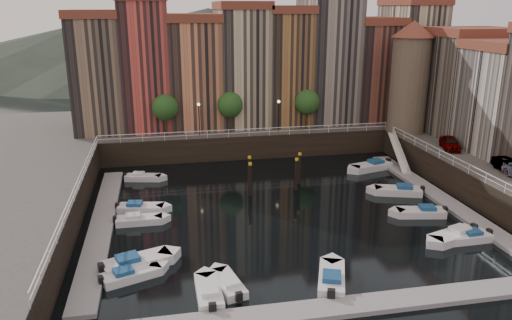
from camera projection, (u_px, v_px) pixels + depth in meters
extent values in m
plane|color=black|center=(279.00, 208.00, 47.46)|extent=(200.00, 200.00, 0.00)
cube|color=black|center=(237.00, 130.00, 71.40)|extent=(80.00, 20.00, 3.00)
cube|color=gray|center=(102.00, 224.00, 43.48)|extent=(2.00, 28.00, 0.35)
cube|color=gray|center=(440.00, 198.00, 49.46)|extent=(2.00, 28.00, 0.35)
cube|color=gray|center=(343.00, 307.00, 31.46)|extent=(30.00, 2.00, 0.35)
cone|color=#2D382D|center=(87.00, 48.00, 143.02)|extent=(80.00, 80.00, 14.00)
cone|color=#2D382D|center=(209.00, 40.00, 148.90)|extent=(100.00, 100.00, 18.00)
cone|color=#2D382D|center=(320.00, 48.00, 156.24)|extent=(70.00, 70.00, 12.00)
cube|color=#7D664F|center=(99.00, 75.00, 63.23)|extent=(6.00, 10.00, 14.00)
cube|color=brown|center=(93.00, 14.00, 61.03)|extent=(6.30, 10.30, 1.00)
cube|color=#C7473E|center=(146.00, 66.00, 64.03)|extent=(5.80, 10.00, 16.00)
cube|color=#D38156|center=(194.00, 75.00, 65.53)|extent=(6.50, 10.00, 13.50)
cube|color=brown|center=(192.00, 18.00, 63.40)|extent=(6.80, 10.30, 1.00)
cube|color=#C9B58E|center=(242.00, 68.00, 66.48)|extent=(6.20, 10.00, 15.00)
cube|color=brown|center=(241.00, 5.00, 64.13)|extent=(6.50, 10.30, 1.00)
cube|color=#996838|center=(285.00, 69.00, 67.65)|extent=(5.60, 10.00, 14.50)
cube|color=brown|center=(286.00, 9.00, 65.37)|extent=(5.90, 10.30, 1.00)
cube|color=gray|center=(327.00, 61.00, 68.46)|extent=(6.40, 10.00, 16.50)
cube|color=brown|center=(369.00, 72.00, 70.12)|extent=(6.00, 10.00, 13.00)
cube|color=brown|center=(372.00, 21.00, 68.06)|extent=(6.30, 10.30, 1.00)
cube|color=#C6B491|center=(408.00, 63.00, 70.85)|extent=(5.90, 10.00, 15.50)
cube|color=brown|center=(414.00, 2.00, 68.43)|extent=(6.20, 10.30, 1.00)
cube|color=#6C6151|center=(468.00, 86.00, 60.96)|extent=(9.00, 8.00, 12.00)
cube|color=brown|center=(475.00, 32.00, 59.05)|extent=(9.30, 8.30, 1.00)
cube|color=beige|center=(511.00, 102.00, 53.60)|extent=(9.00, 8.00, 11.00)
cylinder|color=#6B5B4C|center=(409.00, 85.00, 62.10)|extent=(4.60, 4.60, 12.00)
cone|color=brown|center=(414.00, 29.00, 60.10)|extent=(5.20, 5.20, 2.00)
cylinder|color=black|center=(166.00, 127.00, 61.45)|extent=(0.30, 0.30, 2.40)
sphere|color=#1E4719|center=(165.00, 107.00, 60.74)|extent=(3.20, 3.20, 3.20)
cylinder|color=black|center=(230.00, 124.00, 62.92)|extent=(0.30, 0.30, 2.40)
sphere|color=#1E4719|center=(230.00, 105.00, 62.22)|extent=(3.20, 3.20, 3.20)
cylinder|color=black|center=(307.00, 120.00, 64.77)|extent=(0.30, 0.30, 2.40)
sphere|color=#1E4719|center=(307.00, 102.00, 64.06)|extent=(3.20, 3.20, 3.20)
cylinder|color=black|center=(199.00, 121.00, 61.01)|extent=(0.12, 0.12, 4.00)
sphere|color=#FFD88C|center=(199.00, 104.00, 60.42)|extent=(0.36, 0.36, 0.36)
cylinder|color=black|center=(279.00, 117.00, 62.86)|extent=(0.12, 0.12, 4.00)
sphere|color=#FFD88C|center=(279.00, 102.00, 62.27)|extent=(0.36, 0.36, 0.36)
cube|color=white|center=(249.00, 129.00, 61.30)|extent=(36.00, 0.08, 0.08)
cube|color=white|center=(249.00, 132.00, 61.43)|extent=(36.00, 0.06, 0.06)
cube|color=white|center=(461.00, 161.00, 48.68)|extent=(0.08, 34.00, 0.08)
cube|color=white|center=(461.00, 165.00, 48.81)|extent=(0.06, 34.00, 0.06)
cube|color=white|center=(76.00, 185.00, 42.03)|extent=(0.08, 34.00, 0.08)
cube|color=white|center=(76.00, 190.00, 42.17)|extent=(0.06, 34.00, 0.06)
cube|color=white|center=(399.00, 152.00, 59.48)|extent=(2.78, 8.26, 2.81)
cube|color=white|center=(399.00, 148.00, 59.33)|extent=(1.93, 8.32, 3.65)
cylinder|color=black|center=(250.00, 181.00, 50.17)|extent=(0.32, 0.32, 3.60)
cylinder|color=gold|center=(250.00, 164.00, 49.62)|extent=(0.36, 0.36, 0.25)
cylinder|color=black|center=(250.00, 174.00, 52.33)|extent=(0.32, 0.32, 3.60)
cylinder|color=gold|center=(249.00, 157.00, 51.79)|extent=(0.36, 0.36, 0.25)
cylinder|color=black|center=(296.00, 176.00, 51.64)|extent=(0.32, 0.32, 3.60)
cylinder|color=gold|center=(297.00, 159.00, 51.10)|extent=(0.36, 0.36, 0.25)
cylinder|color=black|center=(299.00, 171.00, 53.51)|extent=(0.32, 0.32, 3.60)
cylinder|color=gold|center=(300.00, 154.00, 52.97)|extent=(0.36, 0.36, 0.25)
cube|color=silver|center=(132.00, 275.00, 35.02)|extent=(4.35, 2.90, 0.69)
cube|color=navy|center=(123.00, 272.00, 34.62)|extent=(1.60, 1.49, 0.46)
cube|color=black|center=(101.00, 281.00, 33.88)|extent=(0.47, 0.55, 0.65)
cube|color=silver|center=(137.00, 263.00, 36.52)|extent=(5.31, 3.44, 0.84)
cube|color=navy|center=(128.00, 259.00, 36.04)|extent=(1.93, 1.80, 0.56)
cube|color=black|center=(101.00, 269.00, 35.18)|extent=(0.56, 0.66, 0.79)
cube|color=silver|center=(139.00, 220.00, 44.00)|extent=(4.00, 1.59, 0.68)
cube|color=silver|center=(133.00, 217.00, 43.78)|extent=(1.28, 1.10, 0.45)
cube|color=black|center=(115.00, 220.00, 43.57)|extent=(0.32, 0.46, 0.63)
cube|color=silver|center=(141.00, 209.00, 46.56)|extent=(4.41, 2.34, 0.71)
cube|color=navy|center=(135.00, 204.00, 46.43)|extent=(1.52, 1.36, 0.48)
cube|color=black|center=(117.00, 206.00, 46.46)|extent=(0.41, 0.53, 0.67)
cube|color=silver|center=(143.00, 178.00, 55.02)|extent=(4.10, 2.31, 0.66)
cube|color=silver|center=(138.00, 174.00, 54.92)|extent=(1.43, 1.30, 0.44)
cube|color=black|center=(125.00, 176.00, 55.01)|extent=(0.40, 0.50, 0.61)
cube|color=silver|center=(466.00, 238.00, 40.63)|extent=(4.16, 1.70, 0.70)
cube|color=navy|center=(472.00, 233.00, 40.62)|extent=(1.34, 1.16, 0.47)
cube|color=black|center=(489.00, 233.00, 41.01)|extent=(0.34, 0.48, 0.65)
cube|color=silver|center=(454.00, 237.00, 40.78)|extent=(4.88, 3.10, 0.78)
cube|color=silver|center=(460.00, 230.00, 40.93)|extent=(1.77, 1.64, 0.52)
cube|color=black|center=(474.00, 228.00, 41.82)|extent=(0.51, 0.61, 0.72)
cube|color=silver|center=(420.00, 213.00, 45.57)|extent=(4.53, 2.42, 0.73)
cube|color=navy|center=(427.00, 208.00, 45.45)|extent=(1.56, 1.40, 0.49)
cube|color=black|center=(445.00, 210.00, 45.52)|extent=(0.43, 0.54, 0.68)
cube|color=silver|center=(398.00, 191.00, 50.85)|extent=(4.94, 3.12, 0.79)
cube|color=navy|center=(405.00, 187.00, 50.64)|extent=(1.79, 1.65, 0.52)
cube|color=black|center=(422.00, 190.00, 50.50)|extent=(0.51, 0.61, 0.73)
cube|color=silver|center=(371.00, 167.00, 58.49)|extent=(5.29, 3.17, 0.84)
cube|color=navy|center=(376.00, 162.00, 58.63)|extent=(1.88, 1.73, 0.56)
cube|color=black|center=(388.00, 162.00, 59.52)|extent=(0.53, 0.65, 0.79)
cube|color=silver|center=(209.00, 292.00, 32.88)|extent=(1.63, 4.19, 0.71)
cube|color=silver|center=(210.00, 291.00, 32.22)|extent=(1.15, 1.34, 0.48)
cube|color=black|center=(212.00, 308.00, 30.76)|extent=(0.48, 0.33, 0.67)
cube|color=silver|center=(228.00, 284.00, 33.88)|extent=(2.30, 4.09, 0.66)
cube|color=silver|center=(231.00, 283.00, 33.31)|extent=(1.30, 1.43, 0.44)
cube|color=black|center=(239.00, 297.00, 32.06)|extent=(0.49, 0.40, 0.61)
cube|color=silver|center=(332.00, 279.00, 34.47)|extent=(3.24, 4.90, 0.78)
cube|color=navy|center=(332.00, 277.00, 33.75)|extent=(1.67, 1.79, 0.52)
cube|color=black|center=(331.00, 294.00, 32.14)|extent=(0.61, 0.52, 0.73)
imported|color=gray|center=(450.00, 144.00, 55.58)|extent=(2.93, 4.55, 1.44)
imported|color=gray|center=(510.00, 167.00, 47.60)|extent=(2.02, 4.51, 1.44)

